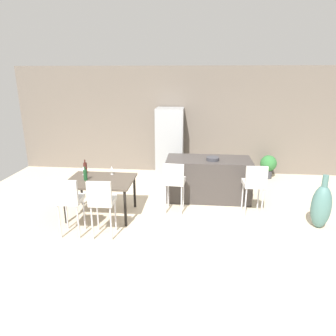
% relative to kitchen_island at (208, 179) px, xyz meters
% --- Properties ---
extents(ground_plane, '(10.00, 10.00, 0.00)m').
position_rel_kitchen_island_xyz_m(ground_plane, '(-0.36, -0.61, -0.46)').
color(ground_plane, beige).
extents(back_wall, '(10.00, 0.12, 2.90)m').
position_rel_kitchen_island_xyz_m(back_wall, '(-0.36, 1.99, 0.99)').
color(back_wall, '#665B51').
rests_on(back_wall, ground_plane).
extents(kitchen_island, '(1.84, 0.83, 0.92)m').
position_rel_kitchen_island_xyz_m(kitchen_island, '(0.00, 0.00, 0.00)').
color(kitchen_island, '#383330').
rests_on(kitchen_island, ground_plane).
extents(bar_chair_left, '(0.43, 0.43, 1.05)m').
position_rel_kitchen_island_xyz_m(bar_chair_left, '(-0.69, -0.80, 0.24)').
color(bar_chair_left, beige).
rests_on(bar_chair_left, ground_plane).
extents(bar_chair_middle, '(0.42, 0.42, 1.05)m').
position_rel_kitchen_island_xyz_m(bar_chair_middle, '(0.86, -0.80, 0.24)').
color(bar_chair_middle, beige).
rests_on(bar_chair_middle, ground_plane).
extents(dining_table, '(1.27, 0.96, 0.74)m').
position_rel_kitchen_island_xyz_m(dining_table, '(-2.11, -1.05, 0.21)').
color(dining_table, '#4C4238').
rests_on(dining_table, ground_plane).
extents(dining_chair_near, '(0.42, 0.42, 1.05)m').
position_rel_kitchen_island_xyz_m(dining_chair_near, '(-2.39, -1.89, 0.24)').
color(dining_chair_near, beige).
rests_on(dining_chair_near, ground_plane).
extents(dining_chair_far, '(0.41, 0.41, 1.05)m').
position_rel_kitchen_island_xyz_m(dining_chair_far, '(-1.82, -1.89, 0.24)').
color(dining_chair_far, beige).
rests_on(dining_chair_far, ground_plane).
extents(wine_bottle_near, '(0.07, 0.07, 0.27)m').
position_rel_kitchen_island_xyz_m(wine_bottle_near, '(-2.38, -1.10, 0.39)').
color(wine_bottle_near, '#194723').
rests_on(wine_bottle_near, dining_table).
extents(wine_bottle_right, '(0.08, 0.08, 0.28)m').
position_rel_kitchen_island_xyz_m(wine_bottle_right, '(-2.54, -0.67, 0.39)').
color(wine_bottle_right, '#471E19').
rests_on(wine_bottle_right, dining_table).
extents(wine_glass_left, '(0.07, 0.07, 0.17)m').
position_rel_kitchen_island_xyz_m(wine_glass_left, '(-2.54, -0.79, 0.40)').
color(wine_glass_left, silver).
rests_on(wine_glass_left, dining_table).
extents(wine_glass_middle, '(0.07, 0.07, 0.17)m').
position_rel_kitchen_island_xyz_m(wine_glass_middle, '(-1.98, -0.71, 0.40)').
color(wine_glass_middle, silver).
rests_on(wine_glass_middle, dining_table).
extents(refrigerator, '(0.72, 0.68, 1.84)m').
position_rel_kitchen_island_xyz_m(refrigerator, '(-1.00, 1.55, 0.46)').
color(refrigerator, '#939699').
rests_on(refrigerator, ground_plane).
extents(fruit_bowl, '(0.28, 0.28, 0.07)m').
position_rel_kitchen_island_xyz_m(fruit_bowl, '(0.08, -0.11, 0.50)').
color(fruit_bowl, '#333338').
rests_on(fruit_bowl, kitchen_island).
extents(floor_vase, '(0.34, 0.34, 1.01)m').
position_rel_kitchen_island_xyz_m(floor_vase, '(1.99, -1.18, -0.04)').
color(floor_vase, '#47706B').
rests_on(floor_vase, ground_plane).
extents(potted_plant, '(0.43, 0.43, 0.63)m').
position_rel_kitchen_island_xyz_m(potted_plant, '(1.64, 1.54, -0.09)').
color(potted_plant, '#38383D').
rests_on(potted_plant, ground_plane).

